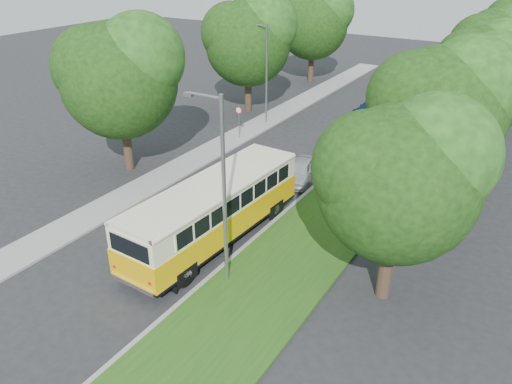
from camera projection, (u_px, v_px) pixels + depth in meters
The scene contains 13 objects.
ground at pixel (184, 228), 24.82m from camera, with size 120.00×120.00×0.00m, color #252528.
curb at pixel (294, 204), 26.93m from camera, with size 0.20×70.00×0.15m, color gray.
grass_verge at pixel (335, 215), 25.85m from camera, with size 4.50×70.00×0.13m, color #245215.
sidewalk at pixel (174, 171), 30.84m from camera, with size 2.20×70.00×0.12m, color gray.
treeline at pixel (378, 52), 34.45m from camera, with size 24.27×41.91×9.46m.
lamppost_near at pixel (222, 187), 19.00m from camera, with size 1.71×0.16×8.00m.
lamppost_far at pixel (265, 71), 37.38m from camera, with size 1.71×0.16×7.50m.
warning_sign at pixel (239, 116), 35.29m from camera, with size 0.56×0.10×2.50m.
vintage_bus at pixel (214, 212), 23.08m from camera, with size 2.69×10.45×3.11m, color #FFBB08, non-canonical shape.
car_silver at pixel (300, 171), 29.46m from camera, with size 1.53×3.81×1.30m, color #BABABF.
car_white at pixel (362, 120), 37.89m from camera, with size 1.30×3.74×1.23m, color silver.
car_blue at pixel (372, 108), 40.68m from camera, with size 1.70×4.19×1.22m, color navy.
car_grey at pixel (405, 95), 44.04m from camera, with size 2.32×5.02×1.40m, color #5A5D62.
Camera 1 is at (14.18, -16.41, 12.72)m, focal length 35.00 mm.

